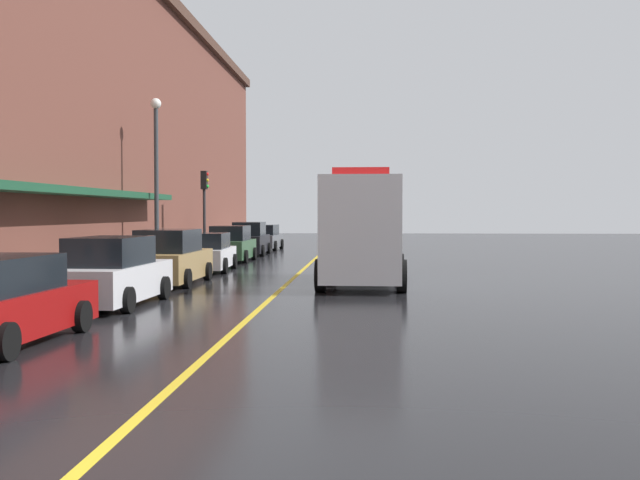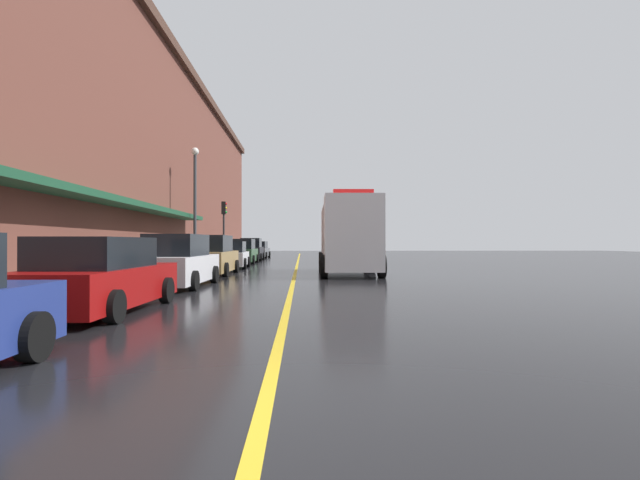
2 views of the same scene
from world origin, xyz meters
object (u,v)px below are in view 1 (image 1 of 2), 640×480
parked_car_3 (170,259)px  parking_meter_1 (240,234)px  parked_car_6 (250,240)px  box_truck (363,231)px  parking_meter_3 (18,271)px  parked_car_2 (113,274)px  parked_car_4 (207,253)px  traffic_light_near (204,197)px  parked_car_7 (264,238)px  parked_car_5 (231,245)px  street_lamp_left (156,164)px

parked_car_3 → parking_meter_1: parked_car_3 is taller
parked_car_6 → box_truck: (6.50, -17.14, 0.91)m
parked_car_6 → parking_meter_3: parked_car_6 is taller
parked_car_2 → parked_car_4: size_ratio=1.07×
parked_car_4 → traffic_light_near: 6.78m
parked_car_2 → parked_car_6: bearing=1.9°
parked_car_6 → parking_meter_1: 5.33m
parked_car_6 → parked_car_7: parked_car_6 is taller
parking_meter_3 → box_truck: bearing=47.2°
parked_car_4 → parked_car_7: bearing=-1.8°
parked_car_6 → traffic_light_near: traffic_light_near is taller
parked_car_5 → parking_meter_1: parked_car_5 is taller
box_truck → parking_meter_1: box_truck is taller
parked_car_3 → box_truck: box_truck is taller
parked_car_7 → parking_meter_1: bearing=124.1°
parked_car_4 → parking_meter_1: 17.15m
parked_car_6 → parking_meter_1: (-1.41, 5.13, 0.19)m
parked_car_2 → box_truck: 9.09m
parked_car_7 → street_lamp_left: (-2.03, -17.97, 3.63)m
parking_meter_1 → parking_meter_3: (0.00, -30.81, 0.00)m
parked_car_4 → parked_car_6: (-0.07, 11.95, 0.13)m
parked_car_3 → parking_meter_3: size_ratio=3.68×
box_truck → traffic_light_near: size_ratio=1.79×
parked_car_6 → parked_car_2: bearing=179.4°
box_truck → street_lamp_left: street_lamp_left is taller
parked_car_5 → parked_car_3: bearing=-179.3°
parked_car_6 → street_lamp_left: street_lamp_left is taller
box_truck → parking_meter_1: (-7.91, 22.27, -0.72)m
box_truck → parked_car_3: bearing=-84.7°
parked_car_4 → parked_car_6: 11.95m
parked_car_7 → box_truck: 24.08m
parked_car_3 → parked_car_5: (-0.05, 11.74, -0.04)m
parked_car_5 → box_truck: bearing=-149.5°
parked_car_3 → traffic_light_near: (-1.38, 11.83, 2.30)m
parked_car_2 → parking_meter_1: (-1.49, 28.63, 0.23)m
parked_car_4 → parked_car_7: 17.97m
street_lamp_left → traffic_light_near: size_ratio=1.61×
box_truck → street_lamp_left: size_ratio=1.11×
parked_car_2 → parking_meter_3: bearing=147.4°
parked_car_4 → box_truck: 8.33m
parking_meter_1 → parked_car_4: bearing=-85.0°
parked_car_2 → parked_car_4: 11.55m
box_truck → parking_meter_3: 11.66m
parking_meter_1 → street_lamp_left: 17.41m
street_lamp_left → parked_car_4: bearing=-0.2°
parking_meter_3 → parked_car_6: bearing=86.8°
parked_car_3 → parking_meter_3: 8.21m
parked_car_3 → parked_car_4: parked_car_3 is taller
parked_car_6 → parked_car_7: bearing=-1.0°
parking_meter_1 → parked_car_3: bearing=-86.4°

